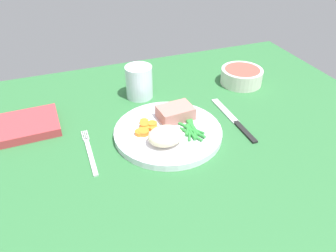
{
  "coord_description": "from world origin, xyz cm",
  "views": [
    {
      "loc": [
        -19.86,
        -56.26,
        48.19
      ],
      "look_at": [
        1.66,
        1.55,
        4.6
      ],
      "focal_mm": 34.87,
      "sensor_mm": 36.0,
      "label": 1
    }
  ],
  "objects_px": {
    "dinner_plate": "(168,132)",
    "fork": "(90,152)",
    "meat_portion": "(175,113)",
    "knife": "(234,120)",
    "water_glass": "(139,84)",
    "napkin": "(29,125)",
    "salad_bowl": "(242,75)"
  },
  "relations": [
    {
      "from": "meat_portion",
      "to": "salad_bowl",
      "type": "height_order",
      "value": "meat_portion"
    },
    {
      "from": "dinner_plate",
      "to": "napkin",
      "type": "height_order",
      "value": "napkin"
    },
    {
      "from": "napkin",
      "to": "meat_portion",
      "type": "bearing_deg",
      "value": -16.8
    },
    {
      "from": "dinner_plate",
      "to": "water_glass",
      "type": "xyz_separation_m",
      "value": [
        -0.01,
        0.2,
        0.03
      ]
    },
    {
      "from": "knife",
      "to": "fork",
      "type": "bearing_deg",
      "value": 175.53
    },
    {
      "from": "fork",
      "to": "napkin",
      "type": "distance_m",
      "value": 0.19
    },
    {
      "from": "water_glass",
      "to": "salad_bowl",
      "type": "bearing_deg",
      "value": -5.67
    },
    {
      "from": "fork",
      "to": "napkin",
      "type": "xyz_separation_m",
      "value": [
        -0.12,
        0.14,
        0.01
      ]
    },
    {
      "from": "water_glass",
      "to": "dinner_plate",
      "type": "bearing_deg",
      "value": -87.0
    },
    {
      "from": "napkin",
      "to": "salad_bowl",
      "type": "bearing_deg",
      "value": 2.5
    },
    {
      "from": "dinner_plate",
      "to": "knife",
      "type": "bearing_deg",
      "value": -0.93
    },
    {
      "from": "meat_portion",
      "to": "water_glass",
      "type": "xyz_separation_m",
      "value": [
        -0.04,
        0.16,
        0.01
      ]
    },
    {
      "from": "dinner_plate",
      "to": "knife",
      "type": "relative_size",
      "value": 1.23
    },
    {
      "from": "dinner_plate",
      "to": "fork",
      "type": "relative_size",
      "value": 1.52
    },
    {
      "from": "knife",
      "to": "water_glass",
      "type": "relative_size",
      "value": 2.28
    },
    {
      "from": "dinner_plate",
      "to": "meat_portion",
      "type": "height_order",
      "value": "meat_portion"
    },
    {
      "from": "water_glass",
      "to": "napkin",
      "type": "height_order",
      "value": "water_glass"
    },
    {
      "from": "meat_portion",
      "to": "dinner_plate",
      "type": "bearing_deg",
      "value": -130.6
    },
    {
      "from": "meat_portion",
      "to": "napkin",
      "type": "bearing_deg",
      "value": 163.2
    },
    {
      "from": "fork",
      "to": "napkin",
      "type": "relative_size",
      "value": 1.2
    },
    {
      "from": "meat_portion",
      "to": "water_glass",
      "type": "relative_size",
      "value": 0.92
    },
    {
      "from": "meat_portion",
      "to": "salad_bowl",
      "type": "xyz_separation_m",
      "value": [
        0.26,
        0.13,
        -0.01
      ]
    },
    {
      "from": "dinner_plate",
      "to": "napkin",
      "type": "bearing_deg",
      "value": 155.02
    },
    {
      "from": "salad_bowl",
      "to": "napkin",
      "type": "distance_m",
      "value": 0.6
    },
    {
      "from": "fork",
      "to": "salad_bowl",
      "type": "height_order",
      "value": "salad_bowl"
    },
    {
      "from": "meat_portion",
      "to": "knife",
      "type": "height_order",
      "value": "meat_portion"
    },
    {
      "from": "meat_portion",
      "to": "fork",
      "type": "distance_m",
      "value": 0.22
    },
    {
      "from": "fork",
      "to": "water_glass",
      "type": "xyz_separation_m",
      "value": [
        0.17,
        0.2,
        0.04
      ]
    },
    {
      "from": "dinner_plate",
      "to": "fork",
      "type": "distance_m",
      "value": 0.18
    },
    {
      "from": "dinner_plate",
      "to": "fork",
      "type": "height_order",
      "value": "dinner_plate"
    },
    {
      "from": "meat_portion",
      "to": "knife",
      "type": "bearing_deg",
      "value": -16.74
    },
    {
      "from": "dinner_plate",
      "to": "salad_bowl",
      "type": "bearing_deg",
      "value": 29.63
    }
  ]
}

